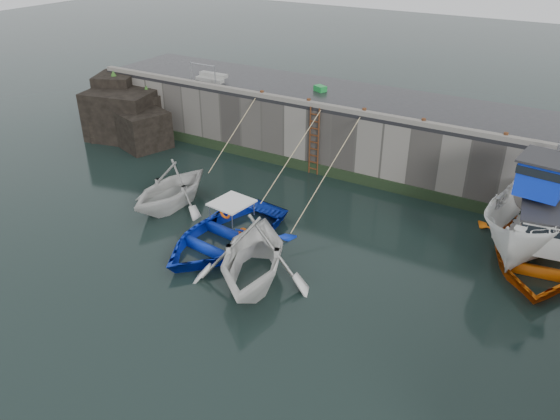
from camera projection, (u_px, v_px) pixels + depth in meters
The scene contains 22 objects.
ground at pixel (222, 298), 17.26m from camera, with size 120.00×120.00×0.00m, color black.
quay_back at pixel (376, 134), 25.98m from camera, with size 30.00×5.00×3.00m, color slate.
road_back at pixel (379, 102), 25.23m from camera, with size 30.00×5.00×0.16m, color black.
kerb_back at pixel (359, 112), 23.37m from camera, with size 30.00×0.30×0.20m, color slate.
algae_back at pixel (353, 177), 24.66m from camera, with size 30.00×0.08×0.50m, color black.
rock_outcrop at pixel (128, 114), 29.39m from camera, with size 5.85×4.24×3.41m.
ladder at pixel (314, 142), 24.89m from camera, with size 0.51×0.08×3.20m.
boat_near_white at pixel (173, 205), 22.83m from camera, with size 3.67×4.25×2.24m, color silver.
boat_near_white_rope at pixel (231, 170), 26.02m from camera, with size 0.04×4.32×3.10m, color tan, non-canonical shape.
boat_near_blue at pixel (224, 242), 20.22m from camera, with size 4.06×5.68×1.18m, color #0C2AB9.
boat_near_blue_rope at pixel (290, 192), 23.89m from camera, with size 0.04×5.41×3.10m, color tan, non-canonical shape.
boat_near_blacktrim at pixel (253, 279), 18.18m from camera, with size 4.18×4.84×2.55m, color silver.
boat_near_blacktrim_rope at pixel (328, 211), 22.37m from camera, with size 0.04×6.66×3.10m, color tan, non-canonical shape.
boat_far_white at pixel (535, 218), 19.46m from camera, with size 3.47×7.42×5.77m.
boat_far_orange at pixel (536, 251), 18.95m from camera, with size 5.19×6.69×4.27m.
fish_crate at pixel (320, 88), 26.47m from camera, with size 0.57×0.40×0.27m, color #188634.
railing at pixel (211, 77), 28.12m from camera, with size 1.60×1.05×1.00m.
bollard_a at pixel (262, 93), 25.69m from camera, with size 0.18×0.18×0.28m, color #3F1E0F.
bollard_b at pixel (309, 102), 24.56m from camera, with size 0.18×0.18×0.28m, color #3F1E0F.
bollard_c at pixel (364, 111), 23.34m from camera, with size 0.18×0.18×0.28m, color #3F1E0F.
bollard_d at pixel (423, 122), 22.16m from camera, with size 0.18×0.18×0.28m, color #3F1E0F.
bollard_e at pixel (506, 136), 20.71m from camera, with size 0.18×0.18×0.28m, color #3F1E0F.
Camera 1 is at (8.71, -10.94, 10.66)m, focal length 35.00 mm.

